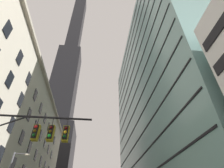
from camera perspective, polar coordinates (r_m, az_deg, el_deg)
dark_skyscraper at (r=118.55m, az=-16.22°, el=-5.27°), size 23.25×23.25×205.26m
glass_office_midrise at (r=50.40m, az=17.57°, el=-4.97°), size 18.64×52.86×55.01m
traffic_signal_mast at (r=12.81m, az=-26.02°, el=-16.66°), size 7.22×0.63×7.43m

